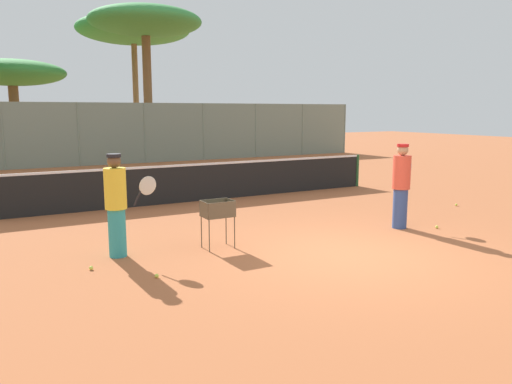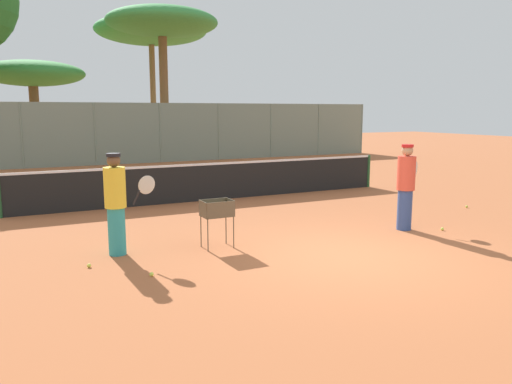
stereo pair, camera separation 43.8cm
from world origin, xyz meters
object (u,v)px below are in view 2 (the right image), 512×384
Objects in this scene: tennis_net at (215,181)px; player_white_outfit at (406,186)px; ball_cart at (218,212)px; player_red_cap at (116,203)px.

player_white_outfit is at bearing -66.20° from tennis_net.
player_white_outfit is 4.17m from ball_cart.
ball_cart is (1.77, -0.36, -0.26)m from player_red_cap.
tennis_net is 12.36× the size of ball_cart.
player_white_outfit reaches higher than ball_cart.
player_white_outfit is 1.01× the size of player_red_cap.
player_white_outfit is at bearing -6.29° from ball_cart.
tennis_net is 6.16× the size of player_red_cap.
ball_cart is at bearing 146.44° from player_white_outfit.
tennis_net is 6.08× the size of player_white_outfit.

